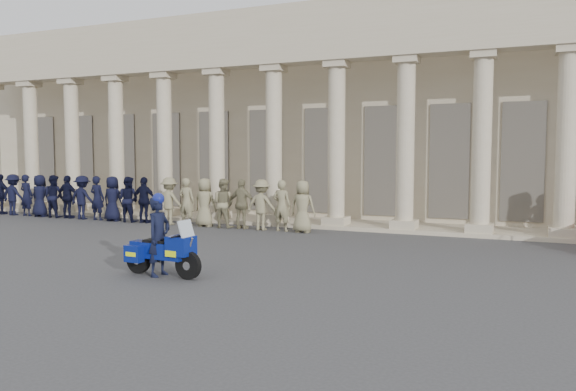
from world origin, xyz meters
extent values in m
plane|color=#38383A|center=(0.00, 0.00, 0.00)|extent=(90.00, 90.00, 0.00)
cube|color=#B9A98B|center=(0.00, 15.00, 4.50)|extent=(40.00, 10.00, 9.00)
cube|color=#B9A98B|center=(0.00, 8.80, 0.07)|extent=(40.00, 2.60, 0.15)
cube|color=#B9A98B|center=(0.00, 8.00, 6.79)|extent=(35.80, 1.00, 1.00)
cube|color=#B9A98B|center=(0.00, 8.00, 7.89)|extent=(35.80, 1.00, 1.20)
cube|color=#B9A98B|center=(-14.30, 8.00, 0.30)|extent=(0.90, 0.90, 0.30)
cylinder|color=#B9A98B|center=(-14.30, 8.00, 3.25)|extent=(0.64, 0.64, 5.60)
cube|color=#B9A98B|center=(-14.30, 8.00, 6.17)|extent=(0.85, 0.85, 0.24)
cube|color=#B9A98B|center=(-11.70, 8.00, 0.30)|extent=(0.90, 0.90, 0.30)
cylinder|color=#B9A98B|center=(-11.70, 8.00, 3.25)|extent=(0.64, 0.64, 5.60)
cube|color=#B9A98B|center=(-11.70, 8.00, 6.17)|extent=(0.85, 0.85, 0.24)
cube|color=#B9A98B|center=(-9.10, 8.00, 0.30)|extent=(0.90, 0.90, 0.30)
cylinder|color=#B9A98B|center=(-9.10, 8.00, 3.25)|extent=(0.64, 0.64, 5.60)
cube|color=#B9A98B|center=(-9.10, 8.00, 6.17)|extent=(0.85, 0.85, 0.24)
cube|color=#B9A98B|center=(-6.50, 8.00, 0.30)|extent=(0.90, 0.90, 0.30)
cylinder|color=#B9A98B|center=(-6.50, 8.00, 3.25)|extent=(0.64, 0.64, 5.60)
cube|color=#B9A98B|center=(-6.50, 8.00, 6.17)|extent=(0.85, 0.85, 0.24)
cube|color=#B9A98B|center=(-3.90, 8.00, 0.30)|extent=(0.90, 0.90, 0.30)
cylinder|color=#B9A98B|center=(-3.90, 8.00, 3.25)|extent=(0.64, 0.64, 5.60)
cube|color=#B9A98B|center=(-3.90, 8.00, 6.17)|extent=(0.85, 0.85, 0.24)
cube|color=#B9A98B|center=(-1.30, 8.00, 0.30)|extent=(0.90, 0.90, 0.30)
cylinder|color=#B9A98B|center=(-1.30, 8.00, 3.25)|extent=(0.64, 0.64, 5.60)
cube|color=#B9A98B|center=(-1.30, 8.00, 6.17)|extent=(0.85, 0.85, 0.24)
cube|color=#B9A98B|center=(1.30, 8.00, 0.30)|extent=(0.90, 0.90, 0.30)
cylinder|color=#B9A98B|center=(1.30, 8.00, 3.25)|extent=(0.64, 0.64, 5.60)
cube|color=#B9A98B|center=(1.30, 8.00, 6.17)|extent=(0.85, 0.85, 0.24)
cube|color=#B9A98B|center=(3.90, 8.00, 0.30)|extent=(0.90, 0.90, 0.30)
cylinder|color=#B9A98B|center=(3.90, 8.00, 3.25)|extent=(0.64, 0.64, 5.60)
cube|color=#B9A98B|center=(3.90, 8.00, 6.17)|extent=(0.85, 0.85, 0.24)
cube|color=#B9A98B|center=(6.50, 8.00, 0.30)|extent=(0.90, 0.90, 0.30)
cylinder|color=#B9A98B|center=(6.50, 8.00, 3.25)|extent=(0.64, 0.64, 5.60)
cube|color=#B9A98B|center=(6.50, 8.00, 6.17)|extent=(0.85, 0.85, 0.24)
cube|color=#B9A98B|center=(9.10, 8.00, 0.30)|extent=(0.90, 0.90, 0.30)
cylinder|color=#B9A98B|center=(9.10, 8.00, 3.25)|extent=(0.64, 0.64, 5.60)
cube|color=#B9A98B|center=(9.10, 8.00, 6.17)|extent=(0.85, 0.85, 0.24)
cube|color=black|center=(-15.60, 10.02, 2.55)|extent=(1.30, 0.12, 4.20)
cube|color=black|center=(-13.00, 10.02, 2.55)|extent=(1.30, 0.12, 4.20)
cube|color=black|center=(-10.40, 10.02, 2.55)|extent=(1.30, 0.12, 4.20)
cube|color=black|center=(-7.80, 10.02, 2.55)|extent=(1.30, 0.12, 4.20)
cube|color=black|center=(-5.20, 10.02, 2.55)|extent=(1.30, 0.12, 4.20)
cube|color=black|center=(-2.60, 10.02, 2.55)|extent=(1.30, 0.12, 4.20)
cube|color=black|center=(0.00, 10.02, 2.55)|extent=(1.30, 0.12, 4.20)
cube|color=black|center=(2.60, 10.02, 2.55)|extent=(1.30, 0.12, 4.20)
cube|color=black|center=(5.20, 10.02, 2.55)|extent=(1.30, 0.12, 4.20)
cube|color=black|center=(7.80, 10.02, 2.55)|extent=(1.30, 0.12, 4.20)
imported|color=black|center=(-14.67, 6.47, 0.95)|extent=(1.11, 0.46, 1.89)
imported|color=black|center=(-13.84, 6.47, 0.95)|extent=(1.22, 0.70, 1.89)
imported|color=black|center=(-13.02, 6.47, 0.95)|extent=(0.69, 0.45, 1.89)
imported|color=black|center=(-12.20, 6.47, 0.95)|extent=(0.93, 0.60, 1.89)
imported|color=black|center=(-11.38, 6.47, 0.95)|extent=(0.92, 0.72, 1.89)
imported|color=black|center=(-10.55, 6.47, 0.95)|extent=(1.11, 0.46, 1.89)
imported|color=black|center=(-9.73, 6.47, 0.95)|extent=(1.22, 0.70, 1.89)
imported|color=black|center=(-8.91, 6.47, 0.95)|extent=(0.69, 0.45, 1.89)
imported|color=black|center=(-8.09, 6.47, 0.95)|extent=(0.93, 0.60, 1.89)
imported|color=black|center=(-7.26, 6.47, 0.95)|extent=(0.92, 0.72, 1.89)
imported|color=black|center=(-6.44, 6.47, 0.95)|extent=(1.11, 0.46, 1.89)
imported|color=#837C5B|center=(-5.22, 6.47, 0.95)|extent=(1.22, 0.70, 1.89)
imported|color=#837C5B|center=(-4.40, 6.47, 0.95)|extent=(0.69, 0.45, 1.89)
imported|color=#837C5B|center=(-3.58, 6.47, 0.95)|extent=(0.93, 0.60, 1.89)
imported|color=#837C5B|center=(-2.75, 6.47, 0.95)|extent=(0.92, 0.72, 1.89)
imported|color=#837C5B|center=(-1.93, 6.47, 0.95)|extent=(1.11, 0.46, 1.89)
imported|color=#837C5B|center=(-1.11, 6.47, 0.95)|extent=(1.22, 0.70, 1.89)
imported|color=#837C5B|center=(-0.29, 6.47, 0.95)|extent=(0.69, 0.45, 1.89)
imported|color=#837C5B|center=(0.54, 6.47, 0.95)|extent=(0.93, 0.60, 1.89)
cylinder|color=black|center=(0.93, -1.55, 0.32)|extent=(0.65, 0.18, 0.65)
cylinder|color=black|center=(-0.54, -1.46, 0.32)|extent=(0.65, 0.18, 0.65)
cube|color=navy|center=(0.24, -1.50, 0.61)|extent=(1.15, 0.48, 0.37)
cube|color=navy|center=(0.73, -1.53, 0.76)|extent=(0.57, 0.54, 0.44)
cube|color=silver|center=(0.73, -1.53, 0.54)|extent=(0.23, 0.31, 0.12)
cube|color=#B2BFCC|center=(0.90, -1.54, 1.10)|extent=(0.23, 0.46, 0.52)
cube|color=black|center=(0.05, -1.49, 0.80)|extent=(0.66, 0.37, 0.10)
cube|color=navy|center=(-0.49, -1.46, 0.69)|extent=(0.36, 0.35, 0.22)
cube|color=navy|center=(-0.41, -1.78, 0.54)|extent=(0.45, 0.24, 0.39)
cube|color=#E8FA0D|center=(-0.41, -1.78, 0.54)|extent=(0.31, 0.25, 0.10)
cube|color=navy|center=(-0.37, -1.15, 0.54)|extent=(0.45, 0.24, 0.39)
cube|color=#E8FA0D|center=(-0.37, -1.15, 0.54)|extent=(0.31, 0.25, 0.10)
cylinder|color=silver|center=(-0.23, -1.24, 0.29)|extent=(0.59, 0.13, 0.10)
cylinder|color=black|center=(0.73, -1.53, 1.00)|extent=(0.08, 0.69, 0.04)
imported|color=black|center=(0.10, -1.50, 0.93)|extent=(0.49, 0.71, 1.87)
sphere|color=navy|center=(0.10, -1.50, 1.82)|extent=(0.28, 0.28, 0.28)
camera|label=1|loc=(7.99, -12.25, 2.89)|focal=35.00mm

